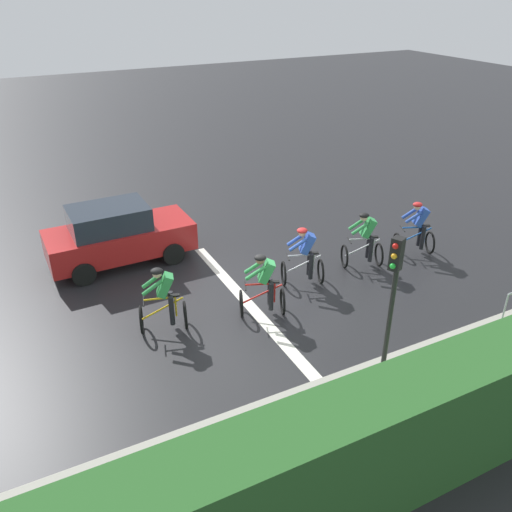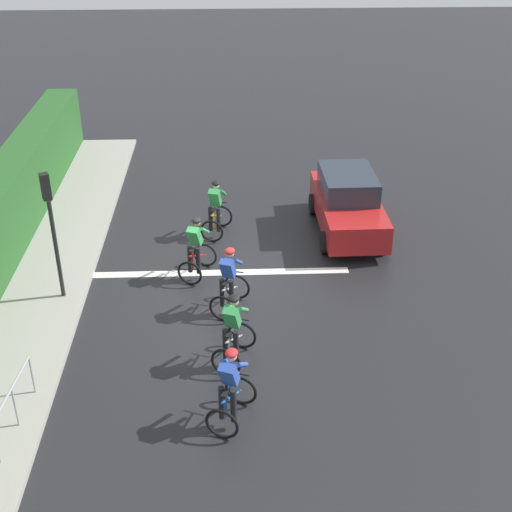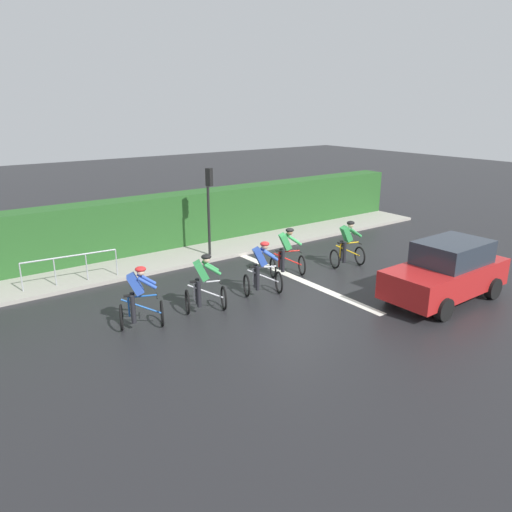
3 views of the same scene
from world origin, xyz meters
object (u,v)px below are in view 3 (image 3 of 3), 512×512
Objects in this scene: traffic_light_near_crossing at (209,199)px; cyclist_fourth at (287,253)px; cyclist_trailing at (347,245)px; cyclist_mid at (262,270)px; pedestrian_railing_kerbside at (70,263)px; car_red at (447,271)px; cyclist_second at (204,285)px; cyclist_lead at (139,299)px.

cyclist_fourth is at bearing -163.81° from traffic_light_near_crossing.
cyclist_trailing is (-0.48, -2.36, 0.00)m from cyclist_fourth.
cyclist_mid is 1.86m from cyclist_fourth.
pedestrian_railing_kerbside is (3.73, 8.45, -0.03)m from cyclist_trailing.
car_red is 1.43× the size of pedestrian_railing_kerbside.
pedestrian_railing_kerbside is at bearing 29.90° from cyclist_second.
car_red is at bearing -155.81° from traffic_light_near_crossing.
cyclist_second is 6.07m from cyclist_trailing.
pedestrian_railing_kerbside is (4.09, 4.44, -0.03)m from cyclist_mid.
cyclist_trailing is at bearing -84.94° from cyclist_mid.
cyclist_trailing is at bearing -101.55° from cyclist_fourth.
cyclist_second is at bearing -92.18° from cyclist_lead.
cyclist_lead is 1.00× the size of cyclist_mid.
cyclist_trailing is 9.24m from pedestrian_railing_kerbside.
traffic_light_near_crossing is at bearing -32.92° from cyclist_second.
cyclist_mid reaches higher than pedestrian_railing_kerbside.
cyclist_lead and cyclist_fourth have the same top height.
cyclist_second is at bearing 103.87° from cyclist_fourth.
cyclist_lead is at bearing 98.63° from cyclist_fourth.
cyclist_lead is 4.13m from pedestrian_railing_kerbside.
cyclist_second is at bearing 94.08° from cyclist_trailing.
cyclist_lead is 1.86m from cyclist_second.
cyclist_fourth is (0.84, -5.56, 0.00)m from cyclist_lead.
cyclist_lead and cyclist_mid have the same top height.
pedestrian_railing_kerbside is at bearing 90.70° from traffic_light_near_crossing.
pedestrian_railing_kerbside is (7.58, 8.57, -0.11)m from car_red.
cyclist_fourth is 0.40× the size of car_red.
cyclist_fourth is 3.74m from traffic_light_near_crossing.
cyclist_trailing is 0.50× the size of traffic_light_near_crossing.
traffic_light_near_crossing is (3.32, 0.96, 1.43)m from cyclist_fourth.
cyclist_mid is 1.00× the size of cyclist_trailing.
cyclist_second is 1.00× the size of cyclist_fourth.
cyclist_trailing is 5.24m from traffic_light_near_crossing.
car_red is (-3.49, -4.13, 0.08)m from cyclist_mid.
traffic_light_near_crossing reaches higher than car_red.
car_red is 11.44m from pedestrian_railing_kerbside.
traffic_light_near_crossing is (7.64, 3.43, 1.35)m from car_red.
car_red is (-3.85, -0.11, 0.08)m from cyclist_trailing.
cyclist_mid and cyclist_trailing have the same top height.
pedestrian_railing_kerbside is at bearing 61.92° from cyclist_fourth.
cyclist_mid is at bearing -89.92° from cyclist_lead.
car_red is at bearing -150.28° from cyclist_fourth.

